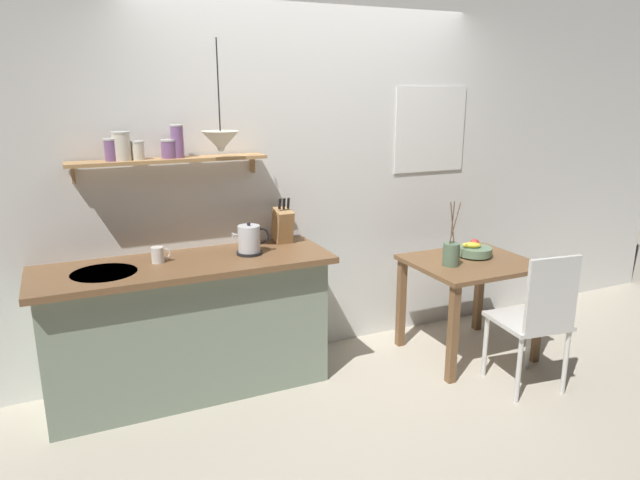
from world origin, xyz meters
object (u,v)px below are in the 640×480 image
dining_table (470,277)px  knife_block (283,225)px  pendant_lamp (221,141)px  fruit_bowl (474,250)px  dining_chair_near (537,316)px  twig_vase (451,254)px  coffee_mug_by_sink (158,255)px  electric_kettle (249,240)px

dining_table → knife_block: size_ratio=2.64×
pendant_lamp → fruit_bowl: bearing=-5.8°
dining_chair_near → twig_vase: size_ratio=2.06×
dining_table → twig_vase: 0.30m
dining_table → fruit_bowl: 0.21m
dining_chair_near → coffee_mug_by_sink: 2.43m
electric_kettle → pendant_lamp: 0.66m
knife_block → pendant_lamp: size_ratio=0.49×
knife_block → coffee_mug_by_sink: 0.88m
knife_block → coffee_mug_by_sink: bearing=-172.2°
dining_chair_near → coffee_mug_by_sink: bearing=156.3°
fruit_bowl → twig_vase: bearing=-159.9°
dining_chair_near → fruit_bowl: bearing=85.6°
electric_kettle → coffee_mug_by_sink: 0.58m
dining_chair_near → fruit_bowl: 0.75m
dining_table → pendant_lamp: bearing=171.4°
knife_block → pendant_lamp: (-0.46, -0.19, 0.61)m
electric_kettle → fruit_bowl: bearing=-7.0°
fruit_bowl → knife_block: 1.45m
dining_table → knife_block: bearing=160.5°
fruit_bowl → electric_kettle: (-1.67, 0.21, 0.21)m
twig_vase → electric_kettle: twig_vase is taller
dining_table → coffee_mug_by_sink: size_ratio=7.21×
coffee_mug_by_sink → pendant_lamp: 0.80m
knife_block → pendant_lamp: bearing=-157.5°
twig_vase → pendant_lamp: pendant_lamp is taller
electric_kettle → pendant_lamp: (-0.17, -0.02, 0.64)m
twig_vase → dining_chair_near: bearing=-67.6°
dining_chair_near → knife_block: size_ratio=2.95×
fruit_bowl → pendant_lamp: 2.04m
coffee_mug_by_sink → fruit_bowl: bearing=-6.6°
dining_chair_near → pendant_lamp: size_ratio=1.45×
dining_table → twig_vase: size_ratio=1.85×
electric_kettle → knife_block: bearing=30.1°
coffee_mug_by_sink → dining_chair_near: bearing=-23.7°
dining_table → electric_kettle: (-1.58, 0.28, 0.39)m
coffee_mug_by_sink → electric_kettle: bearing=-5.3°
dining_chair_near → pendant_lamp: (-1.79, 0.89, 1.10)m
knife_block → electric_kettle: bearing=-149.9°
pendant_lamp → dining_chair_near: bearing=-26.5°
twig_vase → knife_block: size_ratio=1.43×
fruit_bowl → twig_vase: size_ratio=0.55×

